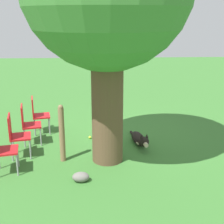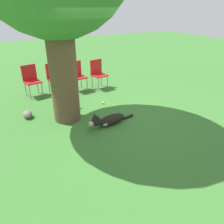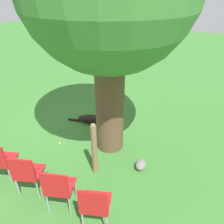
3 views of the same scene
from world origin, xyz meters
TOP-DOWN VIEW (x-y plane):
  - ground_plane at (0.00, 0.00)m, footprint 30.00×30.00m
  - dog at (-0.45, 0.15)m, footprint 0.38×1.26m
  - fence_post at (1.24, 0.89)m, footprint 0.11×0.11m
  - red_chair_0 at (2.02, -0.73)m, footprint 0.50×0.51m
  - red_chair_1 at (2.12, -0.04)m, footprint 0.50×0.51m
  - red_chair_2 at (2.22, 0.66)m, footprint 0.50×0.51m
  - red_chair_3 at (2.33, 1.35)m, footprint 0.50×0.51m
  - tennis_ball at (0.71, -0.28)m, footprint 0.07×0.07m
  - garden_rock at (0.83, 1.76)m, footprint 0.31×0.22m

SIDE VIEW (x-z plane):
  - ground_plane at x=0.00m, z-range 0.00..0.00m
  - tennis_ball at x=0.71m, z-range 0.00..0.07m
  - garden_rock at x=0.83m, z-range 0.00..0.18m
  - dog at x=-0.45m, z-range -0.06..0.33m
  - red_chair_0 at x=2.02m, z-range 0.07..1.01m
  - red_chair_1 at x=2.12m, z-range 0.07..1.01m
  - red_chair_2 at x=2.22m, z-range 0.07..1.01m
  - red_chair_3 at x=2.33m, z-range 0.07..1.01m
  - fence_post at x=1.24m, z-range 0.01..1.21m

